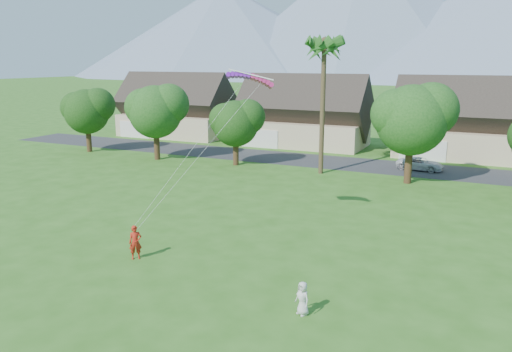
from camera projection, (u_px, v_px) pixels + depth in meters
The scene contains 10 objects.
ground at pixel (155, 312), 21.04m from camera, with size 500.00×500.00×0.00m, color #2D6019.
street at pixel (356, 164), 50.99m from camera, with size 90.00×7.00×0.01m, color #2D2D30.
kite_flyer at pixel (135, 242), 26.49m from camera, with size 0.67×0.44×1.85m, color #B02314.
watcher at pixel (303, 298), 20.68m from camera, with size 0.71×0.46×1.45m, color silver.
parked_car at pixel (420, 164), 48.25m from camera, with size 2.02×4.39×1.22m, color silver.
mountain_ridge at pixel (498, 21), 239.18m from camera, with size 540.00×240.00×70.00m.
houses_row at pixel (381, 122), 57.93m from camera, with size 72.75×8.19×8.86m.
tree_row at pixel (329, 123), 45.01m from camera, with size 62.27×6.67×8.45m.
fan_palm at pixel (324, 44), 44.32m from camera, with size 3.00×3.00×13.80m.
parafoil_kite at pixel (251, 77), 28.61m from camera, with size 3.01×1.48×0.50m.
Camera 1 is at (12.07, -15.54, 10.34)m, focal length 35.00 mm.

